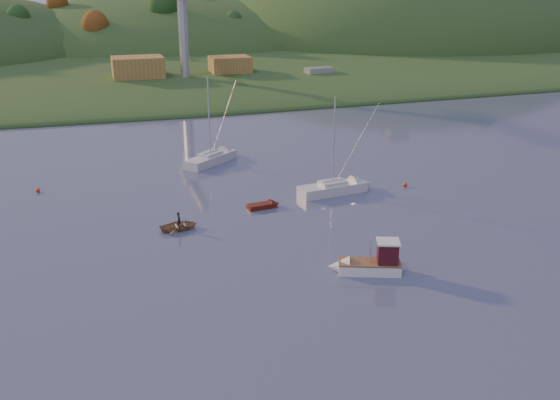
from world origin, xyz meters
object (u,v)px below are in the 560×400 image
object	(u,v)px
canoe	(179,226)
sailboat_far	(332,187)
fishing_boat	(365,263)
sailboat_near	(211,158)
red_tender	(268,205)

from	to	relation	value
canoe	sailboat_far	bearing A→B (deg)	-80.54
fishing_boat	canoe	size ratio (longest dim) A/B	1.71
sailboat_near	red_tender	distance (m)	18.71
fishing_boat	sailboat_near	xyz separation A→B (m)	(-6.04, 36.36, -0.12)
sailboat_near	red_tender	size ratio (longest dim) A/B	3.05
sailboat_far	canoe	distance (m)	19.63
fishing_boat	canoe	world-z (taller)	fishing_boat
sailboat_near	fishing_boat	bearing A→B (deg)	-119.64
sailboat_far	canoe	bearing A→B (deg)	-171.37
red_tender	fishing_boat	bearing A→B (deg)	-86.76
sailboat_far	canoe	world-z (taller)	sailboat_far
red_tender	sailboat_far	bearing A→B (deg)	6.36
canoe	red_tender	world-z (taller)	red_tender
sailboat_near	canoe	size ratio (longest dim) A/B	3.07
fishing_boat	red_tender	xyz separation A→B (m)	(-3.43, 17.84, -0.62)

